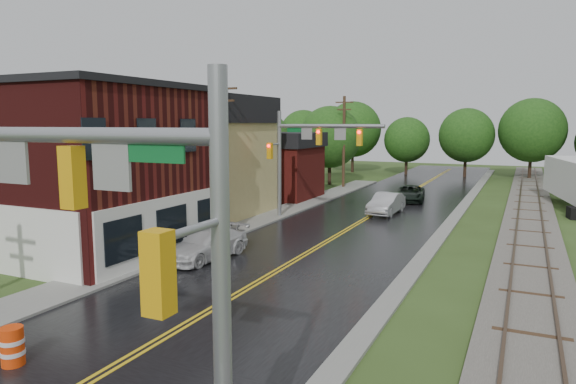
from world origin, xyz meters
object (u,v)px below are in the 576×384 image
Objects in this scene: tree_left_b at (176,131)px; tree_left_c at (261,143)px; utility_pole_b at (225,151)px; suv_dark at (410,194)px; traffic_signal_near at (108,212)px; construction_barrel at (12,347)px; brick_building at (60,166)px; utility_pole_c at (344,140)px; traffic_signal_far at (308,145)px; tree_left_a at (65,141)px; pickup_white at (206,244)px; tree_left_e at (331,138)px; sedan_silver at (386,204)px.

tree_left_b reaches higher than tree_left_c.
suv_dark is (7.92, 15.69, -4.07)m from utility_pole_b.
construction_barrel is at bearing 157.89° from traffic_signal_near.
utility_pole_c reaches higher than brick_building.
traffic_signal_far is 0.85× the size of tree_left_a.
pickup_white is at bearing 97.28° from construction_barrel.
tree_left_b is 2.06× the size of suv_dark.
brick_building is 1.75× the size of tree_left_e.
tree_left_a is (-13.05, -22.10, 0.39)m from utility_pole_c.
tree_left_b reaches higher than sedan_silver.
pickup_white is (-7.41, 13.66, -4.27)m from traffic_signal_near.
tree_left_c is at bearing -149.80° from utility_pole_c.
construction_barrel is at bearing -72.26° from tree_left_c.
utility_pole_c is at bearing -42.84° from tree_left_e.
sedan_silver is at bearing 43.65° from traffic_signal_far.
suv_dark is at bearing 93.78° from traffic_signal_near.
suv_dark is 4.45× the size of construction_barrel.
sedan_silver is at bearing 23.95° from tree_left_a.
traffic_signal_near is 0.96× the size of tree_left_c.
traffic_signal_far reaches higher than pickup_white.
utility_pole_c is at bearing 101.09° from traffic_signal_far.
tree_left_e is 1.73× the size of suv_dark.
sedan_silver is (7.60, -12.93, -3.97)m from utility_pole_c.
tree_left_e reaches higher than traffic_signal_far.
traffic_signal_far is 15.21m from tree_left_b.
traffic_signal_far is at bearing 53.08° from brick_building.
construction_barrel is at bearing -94.13° from sedan_silver.
brick_building reaches higher than construction_barrel.
construction_barrel is (-5.97, 2.43, -4.44)m from traffic_signal_near.
tree_left_e is at bearing 105.68° from traffic_signal_near.
tree_left_e is at bearing 98.70° from construction_barrel.
tree_left_e is at bearing 125.98° from sedan_silver.
utility_pole_c is 1.99× the size of sedan_silver.
brick_building is 10.14m from tree_left_a.
tree_left_e reaches higher than suv_dark.
traffic_signal_near is 36.03m from suv_dark.
suv_dark is at bearing 83.80° from construction_barrel.
brick_building is at bearing -43.13° from tree_left_a.
tree_left_e is 18.15m from sedan_silver.
traffic_signal_near is at bearing -39.17° from brick_building.
brick_building reaches higher than tree_left_e.
tree_left_b is 21.96m from pickup_white.
brick_building reaches higher than pickup_white.
pickup_white is at bearing 4.44° from brick_building.
utility_pole_b is 1.18× the size of tree_left_c.
utility_pole_b reaches higher than suv_dark.
tree_left_c is at bearing -129.81° from tree_left_e.
tree_left_b is (2.00, 10.00, 0.60)m from tree_left_a.
utility_pole_b reaches higher than brick_building.
tree_left_a is at bearing 134.79° from construction_barrel.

